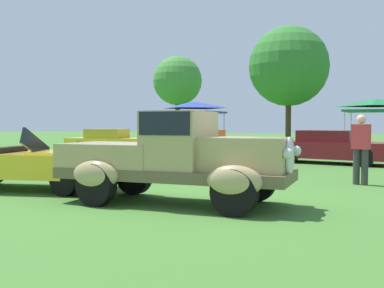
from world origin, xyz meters
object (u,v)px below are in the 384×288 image
(canopy_tent_center_field, at_px, (376,104))
(show_car_yellow, at_px, (109,142))
(neighbor_convertible, at_px, (30,164))
(spectator_near_truck, at_px, (361,147))
(spectator_between_cars, at_px, (167,143))
(canopy_tent_left_field, at_px, (194,107))
(show_car_burgundy, at_px, (331,147))
(feature_pickup_truck, at_px, (176,157))
(show_car_orange, at_px, (199,146))

(canopy_tent_center_field, bearing_deg, show_car_yellow, -147.74)
(neighbor_convertible, xyz_separation_m, spectator_near_truck, (6.62, 3.99, 0.33))
(spectator_between_cars, xyz_separation_m, canopy_tent_left_field, (-4.81, 12.00, 1.51))
(show_car_yellow, distance_m, spectator_between_cars, 8.85)
(neighbor_convertible, height_order, show_car_burgundy, neighbor_convertible)
(show_car_burgundy, distance_m, canopy_tent_left_field, 10.61)
(show_car_yellow, xyz_separation_m, spectator_between_cars, (6.39, -6.11, 0.32))
(feature_pickup_truck, distance_m, canopy_tent_left_field, 17.77)
(show_car_burgundy, relative_size, canopy_tent_left_field, 1.59)
(show_car_burgundy, bearing_deg, canopy_tent_center_field, 82.00)
(canopy_tent_left_field, bearing_deg, show_car_yellow, -105.04)
(show_car_burgundy, height_order, spectator_between_cars, spectator_between_cars)
(canopy_tent_left_field, relative_size, canopy_tent_center_field, 1.01)
(spectator_near_truck, bearing_deg, show_car_orange, 143.31)
(show_car_burgundy, height_order, spectator_near_truck, spectator_near_truck)
(show_car_yellow, height_order, show_car_burgundy, same)
(spectator_between_cars, xyz_separation_m, canopy_tent_center_field, (4.69, 13.10, 1.51))
(neighbor_convertible, xyz_separation_m, show_car_orange, (0.12, 8.84, 0.02))
(spectator_near_truck, height_order, canopy_tent_left_field, canopy_tent_left_field)
(neighbor_convertible, xyz_separation_m, canopy_tent_center_field, (6.06, 16.99, 1.84))
(show_car_yellow, height_order, canopy_tent_left_field, canopy_tent_left_field)
(feature_pickup_truck, xyz_separation_m, spectator_between_cars, (-2.45, 4.14, 0.05))
(spectator_near_truck, bearing_deg, canopy_tent_left_field, 130.24)
(show_car_orange, height_order, canopy_tent_left_field, canopy_tent_left_field)
(show_car_yellow, distance_m, canopy_tent_left_field, 6.36)
(show_car_orange, distance_m, show_car_burgundy, 5.02)
(canopy_tent_center_field, bearing_deg, spectator_near_truck, -87.55)
(feature_pickup_truck, bearing_deg, canopy_tent_left_field, 114.21)
(canopy_tent_left_field, bearing_deg, neighbor_convertible, -77.79)
(canopy_tent_left_field, bearing_deg, spectator_near_truck, -49.76)
(show_car_orange, bearing_deg, show_car_burgundy, 10.92)
(feature_pickup_truck, height_order, neighbor_convertible, feature_pickup_truck)
(canopy_tent_left_field, bearing_deg, canopy_tent_center_field, 6.66)
(show_car_orange, height_order, show_car_burgundy, same)
(show_car_orange, bearing_deg, neighbor_convertible, -90.78)
(feature_pickup_truck, height_order, show_car_orange, feature_pickup_truck)
(neighbor_convertible, bearing_deg, feature_pickup_truck, -3.94)
(neighbor_convertible, distance_m, show_car_orange, 8.84)
(canopy_tent_center_field, bearing_deg, show_car_orange, -126.10)
(feature_pickup_truck, height_order, canopy_tent_left_field, canopy_tent_left_field)
(show_car_yellow, relative_size, canopy_tent_left_field, 1.39)
(spectator_near_truck, distance_m, canopy_tent_left_field, 15.64)
(show_car_yellow, distance_m, show_car_orange, 5.27)
(neighbor_convertible, relative_size, show_car_orange, 1.03)
(neighbor_convertible, xyz_separation_m, spectator_between_cars, (1.37, 3.88, 0.33))
(spectator_between_cars, bearing_deg, show_car_burgundy, 58.07)
(neighbor_convertible, distance_m, show_car_yellow, 11.18)
(show_car_orange, distance_m, spectator_near_truck, 8.11)
(show_car_yellow, bearing_deg, canopy_tent_center_field, 32.26)
(canopy_tent_center_field, bearing_deg, neighbor_convertible, -109.65)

